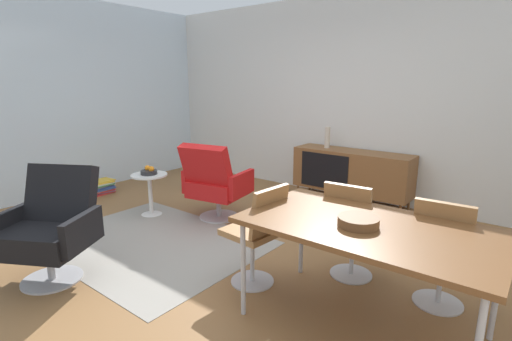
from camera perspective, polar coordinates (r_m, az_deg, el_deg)
name	(u,v)px	position (r m, az deg, el deg)	size (l,w,h in m)	color
ground_plane	(217,253)	(3.81, -5.94, -12.20)	(8.32, 8.32, 0.00)	olive
wall_back	(342,98)	(5.60, 12.81, 10.58)	(6.80, 0.12, 2.80)	silver
wall_window_left	(50,98)	(6.13, -28.67, 9.51)	(0.12, 5.60, 2.80)	silver
sideboard	(351,171)	(5.32, 14.16, -0.10)	(1.60, 0.45, 0.72)	brown
vase_cobalt	(327,138)	(5.41, 10.71, 4.91)	(0.07, 0.07, 0.29)	beige
dining_table	(367,231)	(2.57, 16.36, -8.69)	(1.60, 0.90, 0.74)	brown
wooden_bowl_on_table	(358,221)	(2.51, 15.16, -7.42)	(0.26, 0.26, 0.06)	brown
dining_chair_near_window	(258,231)	(3.06, 0.28, -9.11)	(0.45, 0.43, 0.86)	#9E7042
dining_chair_back_right	(443,249)	(3.07, 26.32, -10.49)	(0.42, 0.44, 0.86)	#9E7042
dining_chair_back_left	(351,226)	(3.26, 14.17, -8.11)	(0.43, 0.45, 0.86)	#9E7042
lounge_chair_red	(215,182)	(4.54, -6.20, -1.70)	(0.80, 0.75, 0.95)	red
armchair_black_shell	(51,225)	(3.62, -28.47, -7.24)	(0.88, 0.87, 0.95)	black
side_table_round	(150,190)	(4.88, -15.66, -2.81)	(0.44, 0.44, 0.52)	white
fruit_bowl	(149,171)	(4.83, -15.81, -0.12)	(0.20, 0.20, 0.11)	#262628
magazine_stack	(100,187)	(6.11, -22.47, -2.33)	(0.32, 0.42, 0.19)	red
area_rug	(151,242)	(4.15, -15.47, -10.37)	(2.20, 1.70, 0.01)	gray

